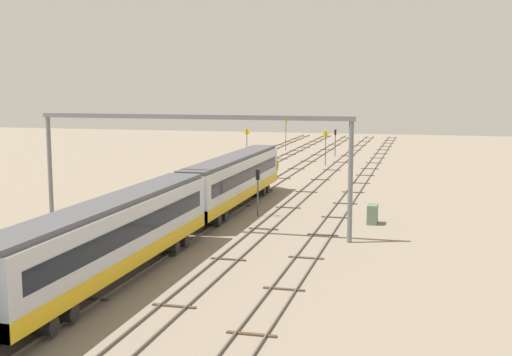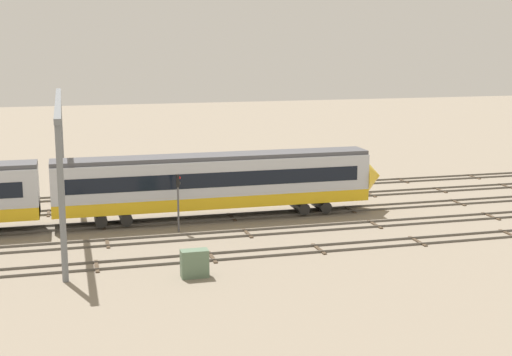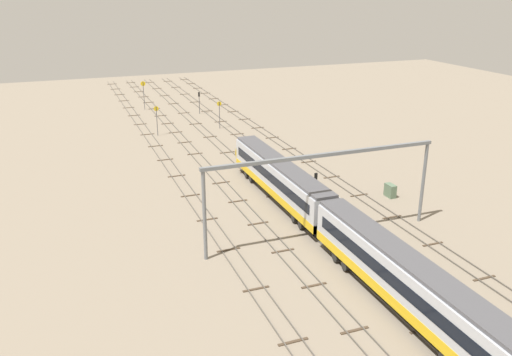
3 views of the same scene
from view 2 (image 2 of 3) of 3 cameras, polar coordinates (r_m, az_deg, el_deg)
ground_plane at (r=55.79m, az=-1.92°, el=-3.12°), size 200.64×200.64×0.00m
track_near_foreground at (r=46.53m, az=0.83°, el=-5.90°), size 184.64×2.40×0.16m
track_second_near at (r=51.12m, az=-0.67°, el=-4.34°), size 184.64×2.40×0.16m
track_with_train at (r=55.77m, az=-1.92°, el=-3.05°), size 184.64×2.40×0.16m
track_second_far at (r=60.47m, az=-2.97°, el=-1.95°), size 184.64×2.40×0.16m
track_far_background at (r=65.21m, az=-3.88°, el=-1.01°), size 184.64×2.40×0.16m
overhead_gantry at (r=53.28m, az=-15.22°, el=3.79°), size 0.40×25.21×9.28m
signal_light_trackside_approach at (r=51.30m, az=-6.15°, el=-1.28°), size 0.31×0.32×4.17m
relay_cabinet at (r=42.07m, az=-4.86°, el=-6.73°), size 1.60×0.82×1.62m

